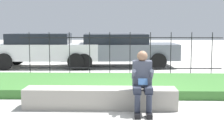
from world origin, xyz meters
The scene contains 7 objects.
ground_plane centered at (0.00, 0.00, 0.00)m, with size 60.00×60.00×0.00m, color #B2AFA8.
stone_bench centered at (-0.39, 0.00, 0.19)m, with size 3.17×0.55×0.42m.
person_seated_reader centered at (0.47, -0.31, 0.66)m, with size 0.42×0.73×1.22m.
grass_berm centered at (0.00, 2.06, 0.11)m, with size 8.73×2.72×0.22m.
iron_fence centered at (0.00, 3.94, 0.79)m, with size 6.73×0.03×1.49m.
car_parked_center centered at (-0.06, 6.56, 0.74)m, with size 4.80×2.20×1.36m.
car_parked_left centered at (-3.16, 6.27, 0.75)m, with size 4.53×1.96×1.39m.
Camera 1 is at (0.05, -6.37, 1.73)m, focal length 50.00 mm.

